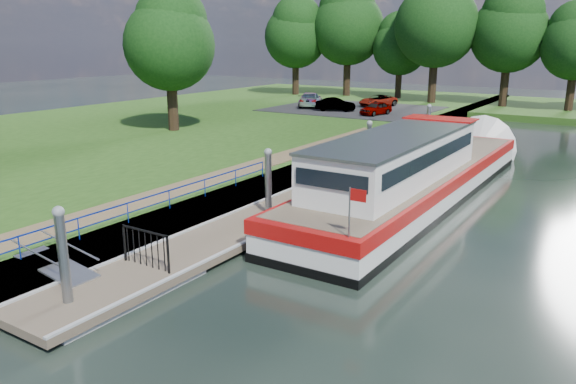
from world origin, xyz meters
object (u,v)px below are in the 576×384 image
Objects in this scene: car_c at (310,100)px; car_d at (378,101)px; barge at (421,174)px; car_a at (376,108)px; car_b at (335,104)px; pontoon at (325,193)px.

car_d is (5.18, 3.70, -0.13)m from car_c.
car_d is at bearing 117.76° from barge.
barge is 6.66× the size of car_a.
car_b is 5.54m from car_d.
car_b is (-4.10, 0.53, 0.03)m from car_a.
car_a is at bearing -44.14° from car_d.
car_b is 0.76× the size of car_c.
barge is at bearing -47.66° from car_a.
car_b is at bearing 117.10° from pontoon.
car_a is at bearing -117.40° from car_b.
pontoon is 4.35m from barge.
barge is at bearing -38.93° from car_d.
barge is at bearing 32.34° from pontoon.
car_b is at bearing -174.25° from car_a.
car_a is 6.29m from car_d.
car_d is at bearing -168.43° from car_c.
car_b is at bearing 131.70° from car_c.
car_c is at bearing 130.48° from barge.
car_c is (-18.60, 21.79, 0.41)m from barge.
car_b is (-11.51, 22.49, 1.22)m from pontoon.
barge is 28.65m from car_c.
car_d is (-13.42, 25.49, 0.28)m from barge.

